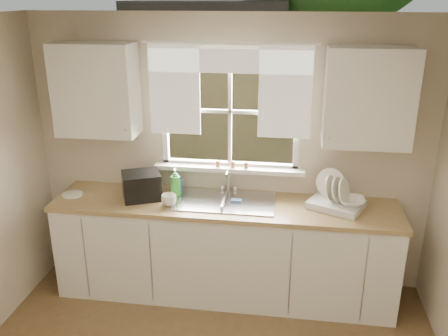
# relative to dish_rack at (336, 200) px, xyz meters

# --- Properties ---
(room_walls) EXTENTS (3.62, 4.02, 2.50)m
(room_walls) POSITION_rel_dish_rack_xyz_m (-0.95, -1.80, 0.26)
(room_walls) COLOR beige
(room_walls) RESTS_ON ground
(ceiling) EXTENTS (3.60, 4.00, 0.02)m
(ceiling) POSITION_rel_dish_rack_xyz_m (-0.95, -1.74, 1.52)
(ceiling) COLOR silver
(ceiling) RESTS_ON room_walls
(window) EXTENTS (1.38, 0.16, 1.06)m
(window) POSITION_rel_dish_rack_xyz_m (-0.95, 0.26, 0.51)
(window) COLOR white
(window) RESTS_ON room_walls
(curtains) EXTENTS (1.50, 0.03, 0.81)m
(curtains) POSITION_rel_dish_rack_xyz_m (-0.95, 0.21, 0.96)
(curtains) COLOR white
(curtains) RESTS_ON room_walls
(base_cabinets) EXTENTS (3.00, 0.62, 0.87)m
(base_cabinets) POSITION_rel_dish_rack_xyz_m (-0.95, -0.06, -0.54)
(base_cabinets) COLOR silver
(base_cabinets) RESTS_ON ground
(countertop) EXTENTS (3.04, 0.65, 0.04)m
(countertop) POSITION_rel_dish_rack_xyz_m (-0.95, -0.06, -0.09)
(countertop) COLOR #9C7E4E
(countertop) RESTS_ON base_cabinets
(upper_cabinet_left) EXTENTS (0.70, 0.33, 0.80)m
(upper_cabinet_left) POSITION_rel_dish_rack_xyz_m (-2.10, 0.09, 0.87)
(upper_cabinet_left) COLOR silver
(upper_cabinet_left) RESTS_ON room_walls
(upper_cabinet_right) EXTENTS (0.70, 0.33, 0.80)m
(upper_cabinet_right) POSITION_rel_dish_rack_xyz_m (0.20, 0.09, 0.87)
(upper_cabinet_right) COLOR silver
(upper_cabinet_right) RESTS_ON room_walls
(wall_outlet) EXTENTS (0.08, 0.01, 0.12)m
(wall_outlet) POSITION_rel_dish_rack_xyz_m (-0.07, 0.25, 0.10)
(wall_outlet) COLOR beige
(wall_outlet) RESTS_ON room_walls
(sill_jars) EXTENTS (0.30, 0.04, 0.06)m
(sill_jars) POSITION_rel_dish_rack_xyz_m (-0.92, 0.20, 0.20)
(sill_jars) COLOR brown
(sill_jars) RESTS_ON window
(sink) EXTENTS (0.88, 0.52, 0.40)m
(sink) POSITION_rel_dish_rack_xyz_m (-0.95, -0.03, -0.14)
(sink) COLOR #B7B7BC
(sink) RESTS_ON countertop
(dish_rack) EXTENTS (0.53, 0.48, 0.31)m
(dish_rack) POSITION_rel_dish_rack_xyz_m (0.00, 0.00, 0.00)
(dish_rack) COLOR silver
(dish_rack) RESTS_ON countertop
(bowl) EXTENTS (0.23, 0.23, 0.06)m
(bowl) POSITION_rel_dish_rack_xyz_m (0.12, -0.05, 0.02)
(bowl) COLOR white
(bowl) RESTS_ON dish_rack
(soap_bottle_a) EXTENTS (0.12, 0.12, 0.26)m
(soap_bottle_a) POSITION_rel_dish_rack_xyz_m (-1.41, 0.04, 0.06)
(soap_bottle_a) COLOR green
(soap_bottle_a) RESTS_ON countertop
(soap_bottle_b) EXTENTS (0.10, 0.10, 0.19)m
(soap_bottle_b) POSITION_rel_dish_rack_xyz_m (-1.41, 0.13, 0.03)
(soap_bottle_b) COLOR #3067B4
(soap_bottle_b) RESTS_ON countertop
(soap_bottle_c) EXTENTS (0.15, 0.15, 0.18)m
(soap_bottle_c) POSITION_rel_dish_rack_xyz_m (-1.80, 0.13, 0.02)
(soap_bottle_c) COLOR beige
(soap_bottle_c) RESTS_ON countertop
(saucer) EXTENTS (0.18, 0.18, 0.01)m
(saucer) POSITION_rel_dish_rack_xyz_m (-2.35, -0.08, -0.06)
(saucer) COLOR beige
(saucer) RESTS_ON countertop
(cup) EXTENTS (0.15, 0.15, 0.10)m
(cup) POSITION_rel_dish_rack_xyz_m (-1.42, -0.18, -0.02)
(cup) COLOR beige
(cup) RESTS_ON countertop
(black_appliance) EXTENTS (0.41, 0.39, 0.24)m
(black_appliance) POSITION_rel_dish_rack_xyz_m (-1.70, -0.05, 0.05)
(black_appliance) COLOR black
(black_appliance) RESTS_ON countertop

